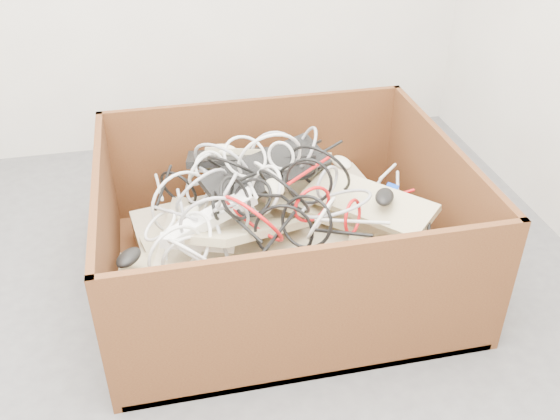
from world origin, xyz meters
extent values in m
plane|color=#49494B|center=(0.00, 0.00, 0.00)|extent=(3.00, 3.00, 0.00)
cube|color=#412010|center=(0.28, 0.26, 0.01)|extent=(1.28, 1.06, 0.03)
cube|color=#412010|center=(0.28, 0.78, 0.26)|extent=(1.28, 0.02, 0.53)
cube|color=#412010|center=(0.28, -0.26, 0.26)|extent=(1.28, 0.03, 0.53)
cube|color=#412010|center=(0.90, 0.26, 0.26)|extent=(0.02, 1.01, 0.53)
cube|color=#412010|center=(-0.35, 0.26, 0.26)|extent=(0.03, 1.01, 0.53)
cube|color=#C2B090|center=(0.28, 0.28, 0.08)|extent=(1.12, 0.97, 0.21)
cube|color=#C2B090|center=(0.17, 0.21, 0.17)|extent=(0.80, 0.72, 0.22)
cube|color=#C1B788|center=(0.01, 0.39, 0.18)|extent=(0.52, 0.29, 0.15)
cube|color=#C1B788|center=(0.49, 0.34, 0.22)|extent=(0.51, 0.36, 0.17)
cube|color=#C1B788|center=(0.30, -0.01, 0.19)|extent=(0.29, 0.52, 0.05)
cube|color=#C1B788|center=(-0.07, 0.14, 0.20)|extent=(0.49, 0.20, 0.13)
cube|color=#C1B788|center=(0.72, 0.01, 0.22)|extent=(0.43, 0.50, 0.14)
cube|color=#C1B788|center=(0.28, 0.49, 0.34)|extent=(0.51, 0.20, 0.19)
cube|color=#C1B788|center=(0.15, 0.17, 0.30)|extent=(0.48, 0.43, 0.25)
cube|color=#C1B788|center=(0.59, 0.21, 0.34)|extent=(0.44, 0.50, 0.10)
cube|color=black|center=(0.22, 0.54, 0.39)|extent=(0.51, 0.24, 0.08)
cube|color=black|center=(0.25, 0.40, 0.40)|extent=(0.52, 0.36, 0.12)
ellipsoid|color=beige|center=(-0.06, 0.30, 0.32)|extent=(0.12, 0.12, 0.04)
ellipsoid|color=beige|center=(0.58, 0.51, 0.34)|extent=(0.10, 0.12, 0.04)
ellipsoid|color=beige|center=(0.18, -0.05, 0.29)|extent=(0.12, 0.08, 0.04)
ellipsoid|color=beige|center=(0.24, 0.20, 0.45)|extent=(0.07, 0.11, 0.04)
ellipsoid|color=beige|center=(0.12, 0.57, 0.42)|extent=(0.13, 0.11, 0.04)
ellipsoid|color=black|center=(0.39, 0.02, 0.29)|extent=(0.11, 0.07, 0.04)
ellipsoid|color=black|center=(0.63, 0.14, 0.40)|extent=(0.11, 0.13, 0.04)
ellipsoid|color=black|center=(-0.27, 0.10, 0.31)|extent=(0.12, 0.13, 0.04)
cube|color=white|center=(0.02, 0.17, 0.38)|extent=(0.32, 0.14, 0.13)
cube|color=white|center=(-0.04, 0.11, 0.33)|extent=(0.25, 0.08, 0.08)
cube|color=#0C38BF|center=(0.71, 0.27, 0.34)|extent=(0.06, 0.06, 0.03)
torus|color=silver|center=(0.05, 0.46, 0.41)|extent=(0.17, 0.10, 0.16)
torus|color=silver|center=(0.31, 0.39, 0.46)|extent=(0.13, 0.10, 0.15)
torus|color=silver|center=(0.24, 0.32, 0.45)|extent=(0.10, 0.12, 0.12)
torus|color=#98999E|center=(0.09, 0.45, 0.42)|extent=(0.27, 0.21, 0.31)
torus|color=#98999E|center=(0.32, 0.53, 0.39)|extent=(0.28, 0.09, 0.28)
torus|color=black|center=(0.27, 0.18, 0.44)|extent=(0.18, 0.27, 0.27)
torus|color=black|center=(0.24, 0.04, 0.37)|extent=(0.27, 0.11, 0.28)
torus|color=red|center=(0.14, 0.06, 0.42)|extent=(0.25, 0.22, 0.26)
torus|color=#98999E|center=(0.44, 0.11, 0.42)|extent=(0.35, 0.33, 0.14)
torus|color=#98999E|center=(0.02, 0.11, 0.39)|extent=(0.33, 0.08, 0.33)
torus|color=black|center=(0.44, 0.56, 0.39)|extent=(0.21, 0.19, 0.14)
torus|color=black|center=(0.44, 0.34, 0.42)|extent=(0.25, 0.26, 0.25)
torus|color=silver|center=(-0.16, 0.24, 0.33)|extent=(0.17, 0.20, 0.12)
torus|color=#98999E|center=(0.04, 0.50, 0.36)|extent=(0.10, 0.14, 0.12)
torus|color=#98999E|center=(0.42, 0.46, 0.45)|extent=(0.10, 0.23, 0.21)
torus|color=black|center=(0.07, 0.20, 0.43)|extent=(0.09, 0.17, 0.18)
torus|color=black|center=(0.10, 0.14, 0.46)|extent=(0.15, 0.15, 0.17)
torus|color=#98999E|center=(0.44, 0.22, 0.43)|extent=(0.12, 0.10, 0.15)
torus|color=red|center=(0.48, 0.06, 0.38)|extent=(0.13, 0.15, 0.18)
torus|color=black|center=(0.36, 0.20, 0.46)|extent=(0.18, 0.13, 0.21)
torus|color=#98999E|center=(0.00, 0.44, 0.34)|extent=(0.13, 0.13, 0.15)
torus|color=silver|center=(0.18, 0.43, 0.46)|extent=(0.23, 0.20, 0.14)
torus|color=black|center=(0.31, 0.03, 0.41)|extent=(0.22, 0.16, 0.24)
torus|color=black|center=(-0.07, 0.52, 0.30)|extent=(0.19, 0.14, 0.22)
torus|color=red|center=(0.35, 0.10, 0.43)|extent=(0.18, 0.07, 0.19)
torus|color=#98999E|center=(0.07, 0.20, 0.45)|extent=(0.16, 0.20, 0.16)
torus|color=silver|center=(0.26, 0.38, 0.46)|extent=(0.33, 0.09, 0.32)
torus|color=silver|center=(-0.08, 0.10, 0.33)|extent=(0.23, 0.30, 0.22)
torus|color=black|center=(0.16, 0.18, 0.44)|extent=(0.19, 0.19, 0.11)
torus|color=black|center=(0.03, 0.17, 0.42)|extent=(0.04, 0.15, 0.15)
torus|color=silver|center=(-0.07, 0.38, 0.32)|extent=(0.24, 0.14, 0.27)
torus|color=silver|center=(-0.10, 0.06, 0.32)|extent=(0.17, 0.10, 0.17)
torus|color=silver|center=(0.02, 0.49, 0.39)|extent=(0.17, 0.13, 0.20)
torus|color=#98999E|center=(0.00, 0.34, 0.38)|extent=(0.24, 0.22, 0.28)
torus|color=black|center=(0.36, 0.34, 0.42)|extent=(0.20, 0.12, 0.18)
torus|color=silver|center=(-0.12, 0.06, 0.33)|extent=(0.27, 0.15, 0.29)
torus|color=silver|center=(0.21, 0.21, 0.44)|extent=(0.15, 0.23, 0.20)
torus|color=black|center=(0.12, 0.37, 0.45)|extent=(0.19, 0.22, 0.21)
torus|color=silver|center=(-0.07, 0.01, 0.36)|extent=(0.18, 0.19, 0.20)
torus|color=silver|center=(0.37, 0.06, 0.40)|extent=(0.17, 0.17, 0.17)
cylinder|color=black|center=(0.42, -0.02, 0.39)|extent=(0.18, 0.12, 0.04)
cylinder|color=silver|center=(0.48, 0.05, 0.37)|extent=(0.25, 0.07, 0.03)
cylinder|color=silver|center=(0.32, -0.10, 0.33)|extent=(0.16, 0.07, 0.05)
cylinder|color=#98999E|center=(0.09, 0.16, 0.42)|extent=(0.15, 0.11, 0.05)
cylinder|color=red|center=(0.74, 0.27, 0.31)|extent=(0.12, 0.02, 0.04)
cylinder|color=#98999E|center=(-0.08, 0.29, 0.35)|extent=(0.03, 0.22, 0.06)
cylinder|color=black|center=(0.71, -0.07, 0.33)|extent=(0.08, 0.19, 0.05)
cylinder|color=black|center=(0.47, 0.46, 0.42)|extent=(0.20, 0.07, 0.08)
cylinder|color=silver|center=(0.49, -0.10, 0.35)|extent=(0.06, 0.18, 0.05)
cylinder|color=red|center=(0.39, 0.29, 0.45)|extent=(0.21, 0.20, 0.03)
cylinder|color=black|center=(0.19, -0.03, 0.41)|extent=(0.19, 0.22, 0.05)
cylinder|color=#98999E|center=(-0.10, 0.24, 0.37)|extent=(0.15, 0.21, 0.07)
cylinder|color=black|center=(0.77, -0.09, 0.26)|extent=(0.10, 0.11, 0.05)
cylinder|color=#98999E|center=(0.04, 0.00, 0.34)|extent=(0.04, 0.23, 0.09)
cylinder|color=black|center=(0.16, 0.27, 0.47)|extent=(0.12, 0.10, 0.03)
cylinder|color=#98999E|center=(0.24, 0.48, 0.41)|extent=(0.27, 0.05, 0.03)
cylinder|color=black|center=(0.11, 0.07, 0.40)|extent=(0.11, 0.17, 0.06)
cylinder|color=silver|center=(0.18, 0.48, 0.40)|extent=(0.14, 0.18, 0.05)
cylinder|color=#98999E|center=(0.73, 0.27, 0.34)|extent=(0.08, 0.19, 0.05)
cylinder|color=black|center=(0.20, 0.13, 0.47)|extent=(0.09, 0.09, 0.05)
cylinder|color=black|center=(-0.13, 0.45, 0.35)|extent=(0.09, 0.21, 0.08)
cylinder|color=silver|center=(-0.15, 0.53, 0.30)|extent=(0.03, 0.29, 0.07)
cylinder|color=silver|center=(0.16, 0.22, 0.45)|extent=(0.03, 0.27, 0.10)
cylinder|color=#98999E|center=(0.68, -0.04, 0.31)|extent=(0.27, 0.08, 0.06)
cylinder|color=black|center=(0.39, 0.48, 0.37)|extent=(0.14, 0.20, 0.05)
cylinder|color=silver|center=(0.73, 0.37, 0.36)|extent=(0.12, 0.14, 0.04)
camera|label=1|loc=(-0.13, -1.59, 1.57)|focal=39.99mm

